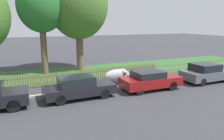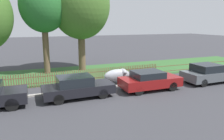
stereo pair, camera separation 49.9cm
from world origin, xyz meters
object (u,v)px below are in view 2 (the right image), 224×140
object	(u,v)px
parked_car_white_van	(208,73)
covered_motorcycle	(118,75)
parked_car_navy_estate	(77,87)
tree_mid_park	(80,6)
tree_behind_motorcycle	(43,6)
parked_car_red_compact	(149,80)

from	to	relation	value
parked_car_white_van	covered_motorcycle	xyz separation A→B (m)	(-6.44, 1.97, -0.02)
parked_car_navy_estate	tree_mid_park	xyz separation A→B (m)	(2.16, 7.64, 5.22)
parked_car_white_van	covered_motorcycle	distance (m)	6.73
parked_car_white_van	tree_mid_park	size ratio (longest dim) A/B	0.43
parked_car_navy_estate	tree_behind_motorcycle	world-z (taller)	tree_behind_motorcycle
tree_behind_motorcycle	tree_mid_park	size ratio (longest dim) A/B	0.90
parked_car_red_compact	covered_motorcycle	distance (m)	2.45
covered_motorcycle	tree_mid_park	distance (m)	7.92
tree_mid_park	parked_car_white_van	bearing A→B (deg)	-45.55
tree_behind_motorcycle	tree_mid_park	xyz separation A→B (m)	(3.23, 0.26, 0.13)
parked_car_navy_estate	tree_behind_motorcycle	bearing A→B (deg)	97.02
parked_car_white_van	tree_behind_motorcycle	bearing A→B (deg)	144.78
parked_car_white_van	tree_mid_park	distance (m)	12.11
parked_car_white_van	tree_mid_park	xyz separation A→B (m)	(-7.66, 7.80, 5.20)
parked_car_red_compact	tree_behind_motorcycle	xyz separation A→B (m)	(-5.89, 7.57, 5.10)
covered_motorcycle	tree_behind_motorcycle	bearing A→B (deg)	128.93
parked_car_navy_estate	tree_behind_motorcycle	size ratio (longest dim) A/B	0.52
covered_motorcycle	parked_car_red_compact	bearing A→B (deg)	-53.65
parked_car_navy_estate	parked_car_red_compact	xyz separation A→B (m)	(4.81, -0.18, -0.01)
parked_car_navy_estate	parked_car_white_van	distance (m)	9.81
tree_behind_motorcycle	parked_car_red_compact	bearing A→B (deg)	-52.12
parked_car_navy_estate	parked_car_red_compact	bearing A→B (deg)	-3.43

